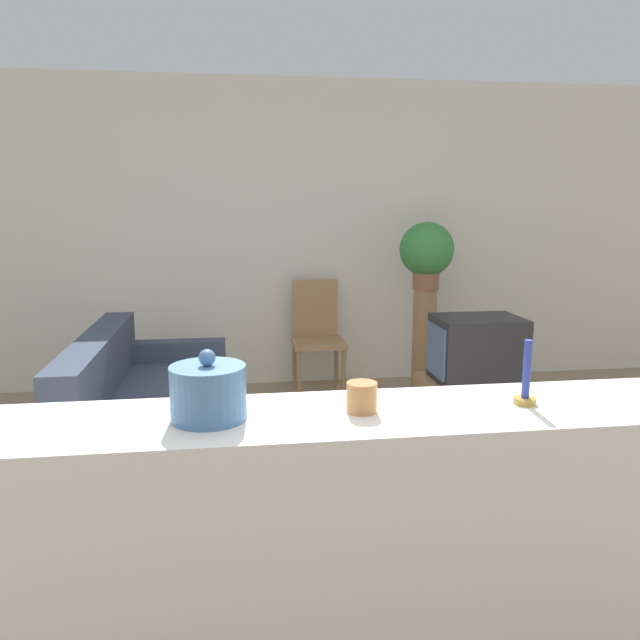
{
  "coord_description": "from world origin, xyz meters",
  "views": [
    {
      "loc": [
        -0.33,
        -2.17,
        1.65
      ],
      "look_at": [
        0.25,
        1.98,
        0.85
      ],
      "focal_mm": 35.0,
      "sensor_mm": 36.0,
      "label": 1
    }
  ],
  "objects_px": {
    "couch": "(149,418)",
    "wooden_chair": "(317,332)",
    "television": "(476,349)",
    "potted_plant": "(427,251)",
    "decorative_bowl": "(208,392)"
  },
  "relations": [
    {
      "from": "potted_plant",
      "to": "decorative_bowl",
      "type": "height_order",
      "value": "potted_plant"
    },
    {
      "from": "television",
      "to": "decorative_bowl",
      "type": "height_order",
      "value": "decorative_bowl"
    },
    {
      "from": "couch",
      "to": "potted_plant",
      "type": "height_order",
      "value": "potted_plant"
    },
    {
      "from": "television",
      "to": "wooden_chair",
      "type": "height_order",
      "value": "wooden_chair"
    },
    {
      "from": "television",
      "to": "potted_plant",
      "type": "bearing_deg",
      "value": 93.83
    },
    {
      "from": "wooden_chair",
      "to": "couch",
      "type": "bearing_deg",
      "value": -132.39
    },
    {
      "from": "television",
      "to": "decorative_bowl",
      "type": "xyz_separation_m",
      "value": [
        -1.75,
        -2.29,
        0.47
      ]
    },
    {
      "from": "wooden_chair",
      "to": "decorative_bowl",
      "type": "bearing_deg",
      "value": -102.74
    },
    {
      "from": "couch",
      "to": "wooden_chair",
      "type": "distance_m",
      "value": 1.88
    },
    {
      "from": "couch",
      "to": "wooden_chair",
      "type": "height_order",
      "value": "wooden_chair"
    },
    {
      "from": "couch",
      "to": "potted_plant",
      "type": "bearing_deg",
      "value": 28.19
    },
    {
      "from": "television",
      "to": "wooden_chair",
      "type": "bearing_deg",
      "value": 128.26
    },
    {
      "from": "potted_plant",
      "to": "decorative_bowl",
      "type": "bearing_deg",
      "value": -117.21
    },
    {
      "from": "couch",
      "to": "television",
      "type": "relative_size",
      "value": 2.94
    },
    {
      "from": "potted_plant",
      "to": "couch",
      "type": "bearing_deg",
      "value": -151.81
    }
  ]
}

